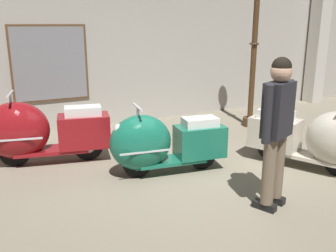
{
  "coord_description": "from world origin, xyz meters",
  "views": [
    {
      "loc": [
        -2.46,
        -3.77,
        2.05
      ],
      "look_at": [
        -0.1,
        0.92,
        0.58
      ],
      "focal_mm": 39.47,
      "sensor_mm": 36.0,
      "label": 1
    }
  ],
  "objects_px": {
    "scooter_0": "(38,132)",
    "scooter_2": "(318,139)",
    "lamppost": "(254,46)",
    "visitor_0": "(277,124)",
    "scooter_1": "(159,143)"
  },
  "relations": [
    {
      "from": "scooter_0",
      "to": "visitor_0",
      "type": "xyz_separation_m",
      "value": [
        2.17,
        -2.6,
        0.49
      ]
    },
    {
      "from": "scooter_2",
      "to": "lamppost",
      "type": "distance_m",
      "value": 2.67
    },
    {
      "from": "lamppost",
      "to": "visitor_0",
      "type": "height_order",
      "value": "lamppost"
    },
    {
      "from": "scooter_0",
      "to": "scooter_2",
      "type": "height_order",
      "value": "scooter_0"
    },
    {
      "from": "scooter_1",
      "to": "scooter_2",
      "type": "relative_size",
      "value": 0.97
    },
    {
      "from": "scooter_2",
      "to": "scooter_0",
      "type": "bearing_deg",
      "value": -145.87
    },
    {
      "from": "scooter_0",
      "to": "scooter_1",
      "type": "height_order",
      "value": "scooter_0"
    },
    {
      "from": "scooter_2",
      "to": "visitor_0",
      "type": "bearing_deg",
      "value": -92.59
    },
    {
      "from": "lamppost",
      "to": "visitor_0",
      "type": "xyz_separation_m",
      "value": [
        -2.0,
        -2.87,
        -0.63
      ]
    },
    {
      "from": "scooter_1",
      "to": "lamppost",
      "type": "distance_m",
      "value": 3.31
    },
    {
      "from": "scooter_0",
      "to": "lamppost",
      "type": "relative_size",
      "value": 0.6
    },
    {
      "from": "scooter_0",
      "to": "scooter_2",
      "type": "distance_m",
      "value": 4.04
    },
    {
      "from": "lamppost",
      "to": "scooter_2",
      "type": "bearing_deg",
      "value": -106.41
    },
    {
      "from": "scooter_0",
      "to": "scooter_2",
      "type": "xyz_separation_m",
      "value": [
        3.49,
        -2.05,
        -0.03
      ]
    },
    {
      "from": "scooter_1",
      "to": "visitor_0",
      "type": "relative_size",
      "value": 0.99
    }
  ]
}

